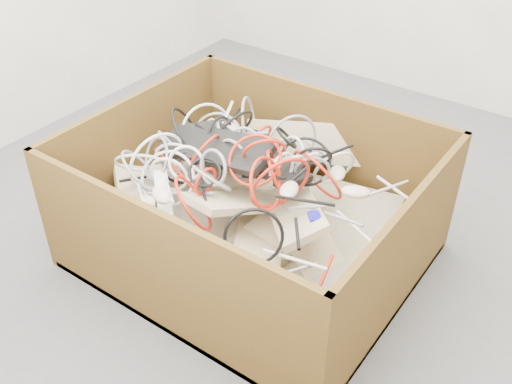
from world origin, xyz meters
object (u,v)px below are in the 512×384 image
Objects in this scene: vga_plug at (315,217)px; cardboard_box at (249,226)px; power_strip_right at (163,197)px; power_strip_left at (209,148)px.

cardboard_box is at bearing -146.41° from vga_plug.
power_strip_right is 0.57m from vga_plug.
power_strip_right is (-0.22, -0.24, 0.20)m from cardboard_box.
power_strip_left is at bearing -150.29° from vga_plug.
power_strip_right is (0.04, -0.32, -0.04)m from power_strip_left.
cardboard_box reaches higher than power_strip_right.
power_strip_right reaches higher than vga_plug.
power_strip_left is 1.09× the size of power_strip_right.
vga_plug is at bearing -8.67° from cardboard_box.
power_strip_left is at bearing 162.85° from cardboard_box.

